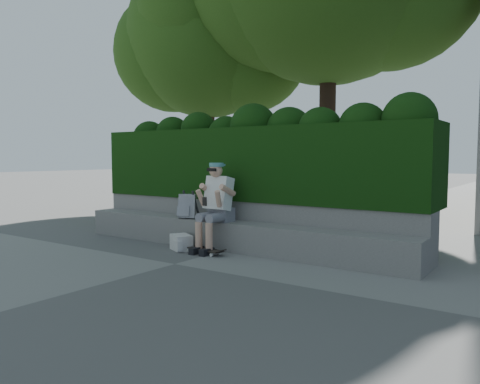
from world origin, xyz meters
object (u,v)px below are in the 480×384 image
Objects in this scene: skateboard at (203,249)px; backpack_ground at (181,242)px; backpack_plaid at (187,206)px; person at (216,203)px.

skateboard is 0.46m from backpack_ground.
backpack_plaid is at bearing 157.26° from skateboard.
backpack_plaid is at bearing 173.10° from person.
backpack_plaid is 0.67m from backpack_ground.
skateboard is 2.00× the size of backpack_ground.
person is 1.85× the size of skateboard.
skateboard is at bearing -94.81° from person.
backpack_ground is (0.19, -0.36, -0.53)m from backpack_plaid.
skateboard is 0.95m from backpack_plaid.
person is 3.69× the size of backpack_ground.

